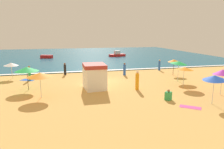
{
  "coord_description": "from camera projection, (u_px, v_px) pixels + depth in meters",
  "views": [
    {
      "loc": [
        -4.55,
        -22.74,
        5.55
      ],
      "look_at": [
        0.84,
        -0.22,
        0.8
      ],
      "focal_mm": 33.09,
      "sensor_mm": 36.0,
      "label": 1
    }
  ],
  "objects": [
    {
      "name": "beach_umbrella_1",
      "position": [
        11.0,
        64.0,
        25.0
      ],
      "size": [
        2.39,
        2.39,
        1.96
      ],
      "color": "silver",
      "rests_on": "ground_plane"
    },
    {
      "name": "small_boat_1",
      "position": [
        117.0,
        55.0,
        47.5
      ],
      "size": [
        3.88,
        1.86,
        1.33
      ],
      "color": "red",
      "rests_on": "ocean_water"
    },
    {
      "name": "beachgoer_4",
      "position": [
        137.0,
        81.0,
        20.16
      ],
      "size": [
        0.4,
        0.4,
        1.88
      ],
      "color": "orange",
      "rests_on": "ground_plane"
    },
    {
      "name": "beachgoer_5",
      "position": [
        65.0,
        69.0,
        27.35
      ],
      "size": [
        0.41,
        0.41,
        1.6
      ],
      "color": "black",
      "rests_on": "ground_plane"
    },
    {
      "name": "beach_umbrella_5",
      "position": [
        40.0,
        75.0,
        17.56
      ],
      "size": [
        3.04,
        3.04,
        2.2
      ],
      "color": "silver",
      "rests_on": "ground_plane"
    },
    {
      "name": "small_boat_0",
      "position": [
        47.0,
        57.0,
        44.33
      ],
      "size": [
        2.68,
        1.72,
        0.66
      ],
      "color": "red",
      "rests_on": "ocean_water"
    },
    {
      "name": "beach_umbrella_0",
      "position": [
        184.0,
        68.0,
        21.02
      ],
      "size": [
        2.61,
        2.6,
        2.15
      ],
      "color": "silver",
      "rests_on": "ground_plane"
    },
    {
      "name": "beach_umbrella_6",
      "position": [
        179.0,
        63.0,
        23.53
      ],
      "size": [
        2.7,
        2.69,
        2.41
      ],
      "color": "silver",
      "rests_on": "ground_plane"
    },
    {
      "name": "lifeguard_cabana",
      "position": [
        95.0,
        76.0,
        20.41
      ],
      "size": [
        2.15,
        2.55,
        2.51
      ],
      "color": "white",
      "rests_on": "ground_plane"
    },
    {
      "name": "wave_breaker_foam",
      "position": [
        96.0,
        71.0,
        29.8
      ],
      "size": [
        57.0,
        0.7,
        0.01
      ],
      "primitive_type": "cube",
      "color": "white",
      "rests_on": "ocean_water"
    },
    {
      "name": "beach_umbrella_3",
      "position": [
        27.0,
        69.0,
        19.87
      ],
      "size": [
        2.98,
        2.98,
        2.28
      ],
      "color": "#4C3823",
      "rests_on": "ground_plane"
    },
    {
      "name": "beachgoer_1",
      "position": [
        159.0,
        65.0,
        30.5
      ],
      "size": [
        0.38,
        0.38,
        1.62
      ],
      "color": "blue",
      "rests_on": "ground_plane"
    },
    {
      "name": "beachgoer_0",
      "position": [
        29.0,
        73.0,
        24.22
      ],
      "size": [
        0.41,
        0.41,
        1.72
      ],
      "color": "green",
      "rests_on": "ground_plane"
    },
    {
      "name": "beachgoer_2",
      "position": [
        125.0,
        69.0,
        27.08
      ],
      "size": [
        0.4,
        0.4,
        1.64
      ],
      "color": "blue",
      "rests_on": "ground_plane"
    },
    {
      "name": "beach_towel_0",
      "position": [
        28.0,
        80.0,
        24.47
      ],
      "size": [
        1.88,
        1.58,
        0.01
      ],
      "color": "blue",
      "rests_on": "ground_plane"
    },
    {
      "name": "beachgoer_3",
      "position": [
        168.0,
        96.0,
        17.18
      ],
      "size": [
        0.66,
        0.66,
        0.91
      ],
      "color": "green",
      "rests_on": "ground_plane"
    },
    {
      "name": "beach_umbrella_4",
      "position": [
        223.0,
        72.0,
        18.21
      ],
      "size": [
        2.24,
        2.24,
        2.36
      ],
      "color": "silver",
      "rests_on": "ground_plane"
    },
    {
      "name": "beach_umbrella_2",
      "position": [
        215.0,
        78.0,
        15.84
      ],
      "size": [
        2.26,
        2.25,
        2.39
      ],
      "color": "silver",
      "rests_on": "ground_plane"
    },
    {
      "name": "ocean_water",
      "position": [
        82.0,
        55.0,
        50.49
      ],
      "size": [
        60.0,
        44.0,
        0.1
      ],
      "primitive_type": "cube",
      "color": "#0F567A",
      "rests_on": "ground_plane"
    },
    {
      "name": "beach_umbrella_8",
      "position": [
        174.0,
        61.0,
        26.99
      ],
      "size": [
        2.18,
        2.18,
        2.1
      ],
      "color": "#4C3823",
      "rests_on": "ground_plane"
    },
    {
      "name": "ground_plane",
      "position": [
        104.0,
        81.0,
        23.82
      ],
      "size": [
        60.0,
        60.0,
        0.0
      ],
      "primitive_type": "plane",
      "color": "#E0A856"
    },
    {
      "name": "beach_towel_1",
      "position": [
        190.0,
        107.0,
        15.55
      ],
      "size": [
        1.61,
        1.46,
        0.01
      ],
      "color": "#D84CA5",
      "rests_on": "ground_plane"
    }
  ]
}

